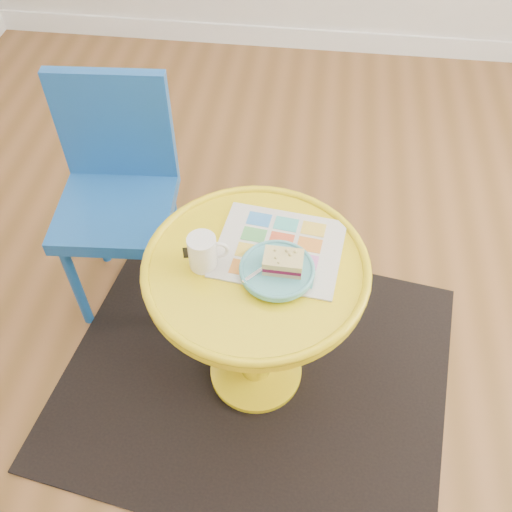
# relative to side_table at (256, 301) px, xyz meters

# --- Properties ---
(floor) EXTENTS (4.00, 4.00, 0.00)m
(floor) POSITION_rel_side_table_xyz_m (0.13, 0.21, -0.43)
(floor) COLOR brown
(floor) RESTS_ON ground
(room_walls) EXTENTS (4.00, 4.00, 4.00)m
(room_walls) POSITION_rel_side_table_xyz_m (-0.87, 1.21, -0.37)
(room_walls) COLOR silver
(room_walls) RESTS_ON ground
(rug) EXTENTS (1.45, 1.28, 0.01)m
(rug) POSITION_rel_side_table_xyz_m (0.00, 0.00, -0.42)
(rug) COLOR black
(rug) RESTS_ON ground
(side_table) EXTENTS (0.62, 0.62, 0.59)m
(side_table) POSITION_rel_side_table_xyz_m (0.00, 0.00, 0.00)
(side_table) COLOR yellow
(side_table) RESTS_ON ground
(chair) EXTENTS (0.41, 0.41, 0.86)m
(chair) POSITION_rel_side_table_xyz_m (-0.52, 0.37, 0.07)
(chair) COLOR #1956A8
(chair) RESTS_ON ground
(newspaper) EXTENTS (0.38, 0.33, 0.01)m
(newspaper) POSITION_rel_side_table_xyz_m (0.06, 0.07, 0.17)
(newspaper) COLOR silver
(newspaper) RESTS_ON side_table
(mug) EXTENTS (0.11, 0.08, 0.10)m
(mug) POSITION_rel_side_table_xyz_m (-0.14, -0.01, 0.22)
(mug) COLOR white
(mug) RESTS_ON side_table
(plate) EXTENTS (0.20, 0.20, 0.02)m
(plate) POSITION_rel_side_table_xyz_m (0.06, -0.03, 0.19)
(plate) COLOR #57B2B9
(plate) RESTS_ON newspaper
(cake_slice) EXTENTS (0.11, 0.07, 0.05)m
(cake_slice) POSITION_rel_side_table_xyz_m (0.07, -0.02, 0.22)
(cake_slice) COLOR #D3BC8C
(cake_slice) RESTS_ON plate
(fork) EXTENTS (0.11, 0.12, 0.00)m
(fork) POSITION_rel_side_table_xyz_m (0.03, -0.03, 0.20)
(fork) COLOR silver
(fork) RESTS_ON plate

